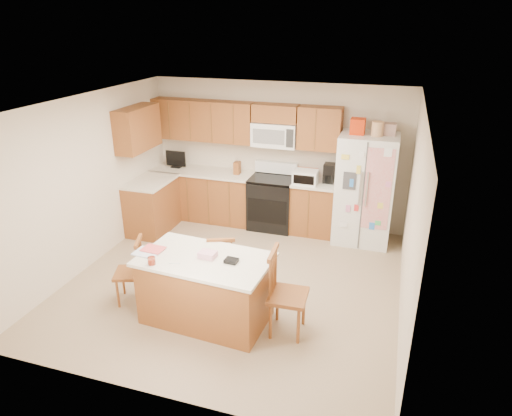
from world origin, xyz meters
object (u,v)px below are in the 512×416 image
(stove, at_px, (272,202))
(island, at_px, (206,288))
(windsor_chair_left, at_px, (131,272))
(windsor_chair_back, at_px, (222,266))
(refrigerator, at_px, (365,188))
(windsor_chair_right, at_px, (286,295))

(stove, xyz_separation_m, island, (-0.03, -2.86, -0.04))
(windsor_chair_left, bearing_deg, windsor_chair_back, 26.16)
(refrigerator, bearing_deg, windsor_chair_left, -134.55)
(windsor_chair_back, xyz_separation_m, windsor_chair_right, (1.01, -0.54, 0.08))
(windsor_chair_left, distance_m, windsor_chair_back, 1.17)
(windsor_chair_left, xyz_separation_m, windsor_chair_back, (1.05, 0.52, -0.00))
(stove, xyz_separation_m, refrigerator, (1.57, -0.06, 0.45))
(refrigerator, relative_size, windsor_chair_back, 2.31)
(stove, bearing_deg, windsor_chair_right, -71.36)
(windsor_chair_back, height_order, windsor_chair_right, windsor_chair_right)
(stove, height_order, windsor_chair_left, stove)
(windsor_chair_back, relative_size, windsor_chair_right, 0.83)
(windsor_chair_left, bearing_deg, stove, 68.22)
(stove, relative_size, windsor_chair_left, 1.27)
(island, height_order, windsor_chair_left, island)
(island, bearing_deg, windsor_chair_right, 2.88)
(windsor_chair_left, bearing_deg, refrigerator, 45.45)
(windsor_chair_left, relative_size, windsor_chair_right, 0.84)
(stove, distance_m, windsor_chair_back, 2.28)
(windsor_chair_left, bearing_deg, island, -3.82)
(refrigerator, xyz_separation_m, windsor_chair_left, (-2.69, -2.73, -0.50))
(island, distance_m, windsor_chair_right, 0.99)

